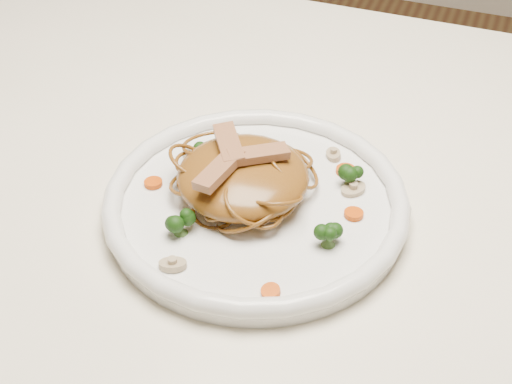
% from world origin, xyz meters
% --- Properties ---
extents(table, '(1.20, 0.80, 0.75)m').
position_xyz_m(table, '(0.00, 0.00, 0.65)').
color(table, white).
rests_on(table, ground).
extents(plate, '(0.40, 0.40, 0.02)m').
position_xyz_m(plate, '(-0.02, -0.08, 0.76)').
color(plate, white).
rests_on(plate, table).
extents(noodle_mound, '(0.17, 0.17, 0.04)m').
position_xyz_m(noodle_mound, '(-0.04, -0.07, 0.79)').
color(noodle_mound, brown).
rests_on(noodle_mound, plate).
extents(chicken_a, '(0.06, 0.05, 0.01)m').
position_xyz_m(chicken_a, '(-0.02, -0.07, 0.82)').
color(chicken_a, '#B27C54').
rests_on(chicken_a, noodle_mound).
extents(chicken_b, '(0.05, 0.07, 0.01)m').
position_xyz_m(chicken_b, '(-0.06, -0.06, 0.82)').
color(chicken_b, '#B27C54').
rests_on(chicken_b, noodle_mound).
extents(chicken_c, '(0.03, 0.07, 0.01)m').
position_xyz_m(chicken_c, '(-0.05, -0.10, 0.82)').
color(chicken_c, '#B27C54').
rests_on(chicken_c, noodle_mound).
extents(broccoli_0, '(0.03, 0.03, 0.03)m').
position_xyz_m(broccoli_0, '(0.06, -0.02, 0.78)').
color(broccoli_0, '#193B0C').
rests_on(broccoli_0, plate).
extents(broccoli_1, '(0.03, 0.03, 0.03)m').
position_xyz_m(broccoli_1, '(-0.09, -0.04, 0.78)').
color(broccoli_1, '#193B0C').
rests_on(broccoli_1, plate).
extents(broccoli_2, '(0.03, 0.03, 0.03)m').
position_xyz_m(broccoli_2, '(-0.07, -0.15, 0.78)').
color(broccoli_2, '#193B0C').
rests_on(broccoli_2, plate).
extents(broccoli_3, '(0.03, 0.03, 0.03)m').
position_xyz_m(broccoli_3, '(0.07, -0.12, 0.78)').
color(broccoli_3, '#193B0C').
rests_on(broccoli_3, plate).
extents(carrot_0, '(0.03, 0.03, 0.00)m').
position_xyz_m(carrot_0, '(0.05, -0.00, 0.77)').
color(carrot_0, '#D85507').
rests_on(carrot_0, plate).
extents(carrot_1, '(0.03, 0.03, 0.00)m').
position_xyz_m(carrot_1, '(-0.13, -0.09, 0.77)').
color(carrot_1, '#D85507').
rests_on(carrot_1, plate).
extents(carrot_2, '(0.03, 0.03, 0.00)m').
position_xyz_m(carrot_2, '(0.08, -0.07, 0.77)').
color(carrot_2, '#D85507').
rests_on(carrot_2, plate).
extents(carrot_3, '(0.03, 0.03, 0.00)m').
position_xyz_m(carrot_3, '(-0.06, 0.01, 0.77)').
color(carrot_3, '#D85507').
rests_on(carrot_3, plate).
extents(carrot_4, '(0.02, 0.02, 0.00)m').
position_xyz_m(carrot_4, '(0.04, -0.19, 0.77)').
color(carrot_4, '#D85507').
rests_on(carrot_4, plate).
extents(mushroom_0, '(0.03, 0.03, 0.01)m').
position_xyz_m(mushroom_0, '(-0.06, -0.19, 0.77)').
color(mushroom_0, '#BDB08D').
rests_on(mushroom_0, plate).
extents(mushroom_1, '(0.04, 0.04, 0.01)m').
position_xyz_m(mushroom_1, '(0.07, -0.03, 0.77)').
color(mushroom_1, '#BDB08D').
rests_on(mushroom_1, plate).
extents(mushroom_2, '(0.03, 0.03, 0.01)m').
position_xyz_m(mushroom_2, '(-0.11, -0.04, 0.77)').
color(mushroom_2, '#BDB08D').
rests_on(mushroom_2, plate).
extents(mushroom_3, '(0.03, 0.03, 0.01)m').
position_xyz_m(mushroom_3, '(0.03, 0.02, 0.77)').
color(mushroom_3, '#BDB08D').
rests_on(mushroom_3, plate).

